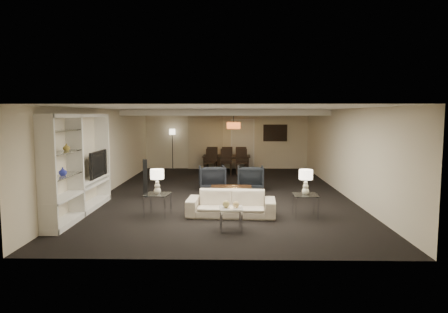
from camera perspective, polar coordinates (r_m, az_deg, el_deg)
floor at (r=11.95m, az=0.00°, el=-5.25°), size 11.00×11.00×0.00m
ceiling at (r=11.73m, az=0.00°, el=6.82°), size 7.00×11.00×0.02m
wall_back at (r=17.26m, az=0.35°, el=2.40°), size 7.00×0.02×2.50m
wall_front at (r=6.32m, az=-0.94°, el=-3.86°), size 7.00×0.02×2.50m
wall_left at (r=12.35m, az=-16.47°, el=0.72°), size 0.02×11.00×2.50m
wall_right at (r=12.22m, az=16.64°, el=0.67°), size 0.02×11.00×2.50m
ceiling_soffit at (r=15.22m, az=0.25°, el=6.25°), size 7.00×4.00×0.20m
curtains at (r=17.22m, az=-2.66°, el=2.22°), size 1.50×0.12×2.40m
door at (r=17.25m, az=2.67°, el=1.73°), size 0.90×0.05×2.10m
painting at (r=17.30m, az=7.33°, el=3.36°), size 0.95×0.04×0.65m
media_unit at (r=9.85m, az=-19.94°, el=-1.11°), size 0.38×3.40×2.35m
pendant_light at (r=15.23m, az=1.38°, el=4.45°), size 0.52×0.52×0.24m
sofa at (r=9.24m, az=1.03°, el=-6.74°), size 2.06×0.92×0.59m
coffee_table at (r=10.82m, az=1.03°, el=-5.37°), size 1.11×0.65×0.40m
armchair_left at (r=12.48m, az=-1.72°, el=-3.03°), size 0.90×0.92×0.75m
armchair_right at (r=12.48m, az=3.80°, el=-3.04°), size 0.82×0.84×0.75m
side_table_left at (r=9.40m, az=-9.46°, el=-6.83°), size 0.62×0.62×0.52m
side_table_right at (r=9.40m, az=11.52°, el=-6.87°), size 0.56×0.56×0.52m
table_lamp_left at (r=9.30m, az=-9.52°, el=-3.56°), size 0.35×0.35×0.57m
table_lamp_right at (r=9.30m, az=11.59°, el=-3.60°), size 0.33×0.33×0.57m
marble_table at (r=8.19m, az=1.02°, el=-8.88°), size 0.49×0.49×0.46m
gold_gourd_a at (r=8.11m, az=0.31°, el=-6.80°), size 0.15×0.15×0.15m
gold_gourd_b at (r=8.12m, az=1.73°, el=-6.87°), size 0.13×0.13×0.13m
television at (r=10.66m, az=-18.10°, el=-1.03°), size 1.15×0.15×0.66m
vase_blue at (r=9.00m, az=-22.05°, el=-1.99°), size 0.17×0.17×0.18m
vase_amber at (r=9.17m, az=-21.59°, el=1.24°), size 0.15×0.15×0.16m
floor_speaker at (r=11.51m, az=-11.18°, el=-3.07°), size 0.14×0.14×1.08m
dining_table at (r=16.16m, az=0.34°, el=-1.09°), size 1.93×1.10×0.67m
chair_nl at (r=15.51m, az=-1.91°, el=-0.79°), size 0.52×0.52×1.00m
chair_nm at (r=15.50m, az=0.31°, el=-0.79°), size 0.47×0.47×1.00m
chair_nr at (r=15.50m, az=2.53°, el=-0.80°), size 0.48×0.48×1.00m
chair_fl at (r=16.80m, az=-1.68°, el=-0.26°), size 0.48×0.48×1.00m
chair_fm at (r=16.79m, az=0.37°, el=-0.27°), size 0.52×0.52×1.00m
chair_fr at (r=16.79m, az=2.41°, el=-0.27°), size 0.47×0.47×1.00m
floor_lamp at (r=17.17m, az=-7.37°, el=1.03°), size 0.28×0.28×1.72m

